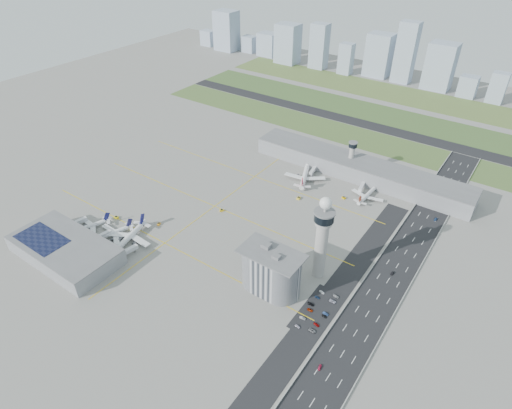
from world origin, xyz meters
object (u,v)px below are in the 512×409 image
Objects in this scene: car_hw_4 at (439,183)px; jet_bridge_far_0 at (315,168)px; car_hw_2 at (436,219)px; airplane_near_a at (88,225)px; car_lot_0 at (298,326)px; car_lot_2 at (310,310)px; car_lot_6 at (312,331)px; airplane_near_b at (110,231)px; jet_bridge_near_0 at (70,227)px; tug_1 at (131,228)px; car_lot_3 at (311,304)px; tug_4 at (298,198)px; car_lot_11 at (336,296)px; control_tower at (322,235)px; admin_building at (271,271)px; tug_2 at (159,224)px; car_lot_9 at (326,314)px; secondary_tower at (352,155)px; airplane_far_b at (368,193)px; car_hw_1 at (392,273)px; tug_3 at (222,210)px; car_hw_0 at (320,367)px; tug_0 at (116,217)px; car_lot_4 at (317,297)px; jet_bridge_near_2 at (121,256)px; airplane_far_a at (305,173)px; car_lot_7 at (316,325)px; tug_5 at (344,198)px; car_lot_5 at (322,292)px; airplane_near_c at (127,236)px; jet_bridge_near_1 at (95,241)px; car_lot_1 at (303,318)px; car_lot_10 at (333,301)px.

jet_bridge_far_0 is at bearing -157.88° from car_hw_4.
airplane_near_a is at bearing -140.73° from car_hw_2.
car_hw_2 is 1.14× the size of car_hw_4.
car_lot_0 reaches higher than car_lot_2.
car_hw_4 is (15.19, 216.32, -0.00)m from car_lot_6.
airplane_near_b is at bearing 99.23° from car_lot_2.
tug_1 is at bearing -43.68° from jet_bridge_near_0.
car_lot_2 is 5.06m from car_lot_3.
jet_bridge_far_0 is at bearing -85.11° from tug_4.
car_lot_11 is (172.14, 43.83, -4.45)m from airplane_near_b.
control_tower reaches higher than admin_building.
control_tower is 13.79× the size of car_lot_6.
tug_4 is (73.86, 97.11, 0.21)m from tug_2.
secondary_tower is at bearing 21.83° from car_lot_9.
car_lot_2 is at bearing -41.98° from tug_1.
airplane_far_b is 8.95× the size of car_hw_1.
airplane_far_b reaches higher than tug_3.
control_tower is at bearing 109.32° from car_hw_0.
jet_bridge_near_0 is at bearing 102.38° from car_lot_9.
jet_bridge_far_0 reaches higher than car_lot_0.
tug_0 is 0.97× the size of car_lot_4.
car_lot_3 is 144.81m from car_hw_2.
admin_building reaches higher than car_lot_0.
jet_bridge_near_0 is 1.00× the size of jet_bridge_near_2.
airplane_far_a is 11.58× the size of car_hw_1.
car_lot_3 is at bearing 17.77° from jet_bridge_far_0.
car_lot_11 is (-0.44, 27.94, 0.04)m from car_lot_7.
car_lot_7 is (8.82, -7.94, 0.04)m from car_lot_2.
jet_bridge_near_2 is at bearing -97.32° from tug_1.
tug_5 reaches higher than car_lot_4.
car_lot_3 is at bearing -178.34° from car_lot_5.
control_tower is 126.77m from car_hw_2.
airplane_far_b is (61.00, 4.50, -1.46)m from airplane_far_a.
airplane_near_c reaches higher than car_lot_4.
airplane_near_c reaches higher than car_lot_9.
car_lot_0 is at bearing 15.45° from jet_bridge_far_0.
car_lot_2 is at bearing -65.03° from jet_bridge_near_2.
jet_bridge_near_1 reaches higher than car_hw_1.
airplane_near_b is at bearing -90.99° from airplane_near_c.
car_lot_9 is at bearing 44.36° from tug_5.
jet_bridge_near_2 is at bearing -7.16° from tug_5.
tug_5 is 149.59m from car_lot_0.
tug_0 is (-42.67, 30.97, -1.86)m from jet_bridge_near_2.
tug_4 is 0.91× the size of car_lot_1.
control_tower reaches higher than tug_4.
tug_1 is at bearing -175.09° from admin_building.
jet_bridge_far_0 is at bearing 32.35° from car_lot_10.
jet_bridge_near_1 reaches higher than car_lot_5.
car_lot_0 is at bearing -71.34° from jet_bridge_near_2.
airplane_far_a is 9.85× the size of car_lot_10.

